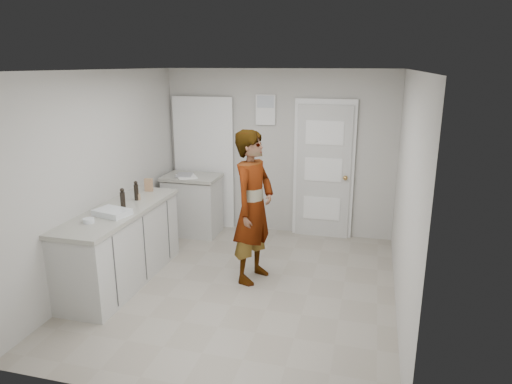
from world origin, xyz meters
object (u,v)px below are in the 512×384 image
(oil_cruet_a, at_px, (123,198))
(baking_dish, at_px, (112,213))
(person, at_px, (253,207))
(cake_mix_box, at_px, (149,185))
(oil_cruet_b, at_px, (136,191))
(spice_jar, at_px, (138,197))
(egg_bowl, at_px, (89,221))

(oil_cruet_a, xyz_separation_m, baking_dish, (0.04, -0.30, -0.08))
(baking_dish, bearing_deg, oil_cruet_a, 96.96)
(person, height_order, cake_mix_box, person)
(cake_mix_box, distance_m, oil_cruet_b, 0.42)
(cake_mix_box, bearing_deg, spice_jar, -88.41)
(cake_mix_box, relative_size, baking_dish, 0.40)
(person, bearing_deg, egg_bowl, 137.63)
(baking_dish, distance_m, egg_bowl, 0.31)
(person, distance_m, spice_jar, 1.46)
(person, bearing_deg, oil_cruet_b, 109.15)
(cake_mix_box, distance_m, oil_cruet_a, 0.72)
(oil_cruet_b, height_order, baking_dish, oil_cruet_b)
(oil_cruet_a, distance_m, egg_bowl, 0.60)
(spice_jar, bearing_deg, egg_bowl, -96.39)
(person, height_order, oil_cruet_a, person)
(oil_cruet_a, bearing_deg, baking_dish, -83.04)
(person, bearing_deg, spice_jar, 108.60)
(baking_dish, relative_size, egg_bowl, 3.54)
(oil_cruet_a, height_order, egg_bowl, oil_cruet_a)
(spice_jar, distance_m, egg_bowl, 0.91)
(person, distance_m, egg_bowl, 1.85)
(spice_jar, height_order, oil_cruet_a, oil_cruet_a)
(person, height_order, egg_bowl, person)
(person, distance_m, oil_cruet_b, 1.49)
(spice_jar, distance_m, oil_cruet_a, 0.33)
(egg_bowl, bearing_deg, spice_jar, 83.61)
(oil_cruet_a, relative_size, egg_bowl, 1.94)
(person, distance_m, baking_dish, 1.61)
(oil_cruet_b, bearing_deg, spice_jar, 42.30)
(spice_jar, relative_size, oil_cruet_a, 0.33)
(person, relative_size, baking_dish, 4.30)
(oil_cruet_b, bearing_deg, egg_bowl, -95.44)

